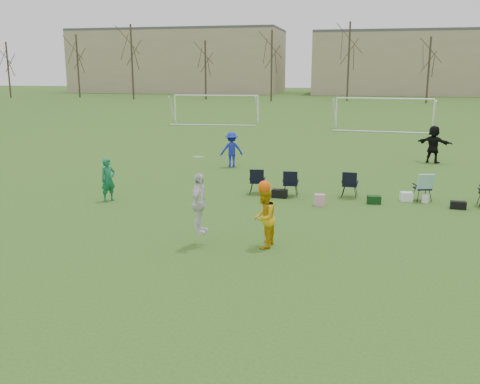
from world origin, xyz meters
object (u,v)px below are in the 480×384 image
(fielder_blue, at_px, (232,150))
(goal_mid, at_px, (384,105))
(fielder_black, at_px, (433,144))
(fielder_green_near, at_px, (108,180))
(goal_left, at_px, (216,101))
(center_contest, at_px, (236,211))

(fielder_blue, xyz_separation_m, goal_mid, (7.62, 18.49, 1.09))
(fielder_blue, height_order, fielder_black, fielder_black)
(fielder_green_near, bearing_deg, fielder_black, -15.01)
(fielder_black, bearing_deg, fielder_green_near, 68.84)
(goal_left, relative_size, goal_mid, 1.00)
(fielder_blue, distance_m, center_contest, 11.85)
(fielder_blue, distance_m, fielder_black, 10.13)
(goal_left, bearing_deg, fielder_green_near, -87.40)
(center_contest, height_order, goal_left, goal_left)
(goal_left, height_order, goal_mid, same)
(fielder_blue, height_order, goal_left, goal_left)
(fielder_blue, bearing_deg, goal_left, -95.35)
(fielder_green_near, height_order, fielder_blue, fielder_blue)
(fielder_blue, distance_m, goal_mid, 20.03)
(fielder_green_near, height_order, goal_left, goal_left)
(fielder_green_near, distance_m, fielder_blue, 8.05)
(fielder_green_near, xyz_separation_m, fielder_blue, (2.64, 7.60, 0.07))
(fielder_blue, relative_size, goal_left, 0.23)
(goal_mid, bearing_deg, goal_left, 175.87)
(goal_mid, bearing_deg, fielder_black, -78.71)
(fielder_green_near, distance_m, center_contest, 6.79)
(fielder_green_near, bearing_deg, center_contest, -91.91)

